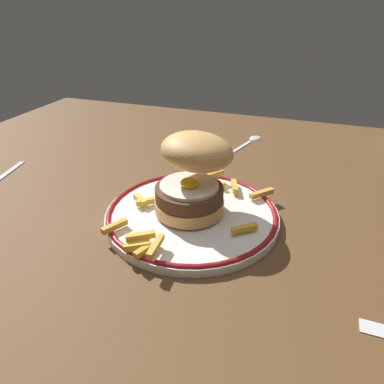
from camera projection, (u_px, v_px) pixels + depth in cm
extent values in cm
cube|color=brown|center=(192.00, 212.00, 58.00)|extent=(124.88, 101.75, 4.00)
cylinder|color=white|center=(192.00, 215.00, 52.50)|extent=(25.87, 25.87, 1.20)
torus|color=maroon|center=(192.00, 212.00, 52.21)|extent=(25.47, 25.47, 0.80)
cylinder|color=tan|center=(189.00, 205.00, 51.46)|extent=(10.22, 10.22, 1.80)
cylinder|color=#503320|center=(189.00, 193.00, 50.52)|extent=(9.95, 9.95, 2.06)
cylinder|color=white|center=(189.00, 186.00, 49.89)|extent=(8.51, 8.51, 0.50)
ellipsoid|color=yellow|center=(189.00, 183.00, 49.16)|extent=(2.60, 2.60, 1.40)
ellipsoid|color=tan|center=(197.00, 151.00, 49.32)|extent=(15.13, 15.16, 6.52)
cube|color=gold|center=(144.00, 250.00, 43.00)|extent=(1.78, 2.98, 0.78)
cube|color=gold|center=(147.00, 201.00, 53.32)|extent=(3.13, 2.80, 0.83)
cube|color=gold|center=(262.00, 193.00, 55.47)|extent=(3.54, 3.77, 0.83)
cube|color=gold|center=(114.00, 226.00, 47.51)|extent=(2.47, 3.78, 0.80)
cube|color=gold|center=(244.00, 228.00, 47.04)|extent=(3.43, 2.92, 0.80)
cube|color=gold|center=(213.00, 182.00, 58.87)|extent=(4.35, 2.22, 0.85)
cube|color=gold|center=(137.00, 246.00, 43.62)|extent=(3.30, 2.53, 0.93)
cube|color=gold|center=(141.00, 236.00, 44.23)|extent=(3.59, 2.77, 0.79)
cube|color=gold|center=(155.00, 246.00, 42.48)|extent=(1.00, 4.35, 0.77)
cube|color=gold|center=(234.00, 186.00, 57.53)|extent=(2.07, 3.93, 0.87)
cube|color=gold|center=(140.00, 200.00, 53.64)|extent=(2.88, 2.42, 0.87)
cube|color=#E1AE4F|center=(213.00, 175.00, 58.90)|extent=(3.21, 3.90, 0.99)
cube|color=silver|center=(8.00, 172.00, 66.41)|extent=(2.95, 10.00, 0.36)
cube|color=silver|center=(241.00, 147.00, 77.81)|extent=(3.40, 8.84, 0.32)
ellipsoid|color=silver|center=(255.00, 137.00, 82.65)|extent=(3.54, 4.20, 0.90)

